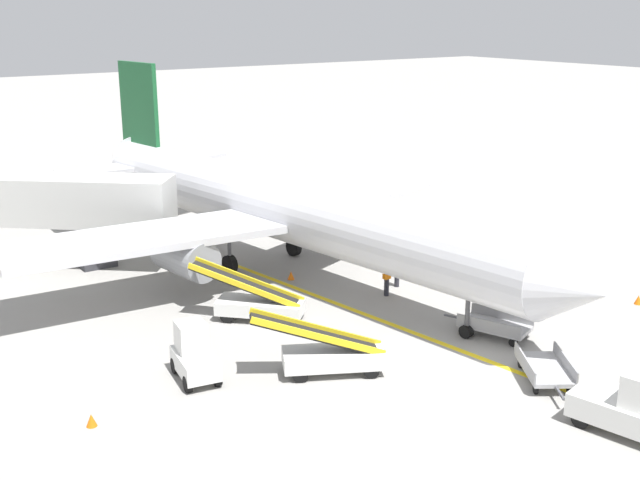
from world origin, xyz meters
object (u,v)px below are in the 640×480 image
baggage_tug_near_wing (496,276)px  safety_cone_tail_area (638,300)px  safety_cone_wingtip_left (291,275)px  pushback_tug (638,406)px  safety_cone_nose_right (91,420)px  baggage_cart_empty_trailing (495,325)px  ground_crew_marshaller (387,277)px  safety_cone_wingtip_right (406,235)px  belt_loader_aft_hold (330,354)px  jet_bridge (34,200)px  baggage_tug_by_cargo_door (194,355)px  ground_crew_wing_walker (397,269)px  baggage_cart_loaded (545,369)px  safety_cone_nose_left (225,261)px  belt_loader_forward_hold (258,303)px  airliner (279,207)px

baggage_tug_near_wing → safety_cone_tail_area: (4.50, -4.69, -0.71)m
safety_cone_wingtip_left → safety_cone_tail_area: 16.66m
pushback_tug → safety_cone_nose_right: 17.72m
pushback_tug → safety_cone_wingtip_left: 19.09m
baggage_cart_empty_trailing → ground_crew_marshaller: (-0.63, 6.34, 0.44)m
safety_cone_tail_area → safety_cone_wingtip_right: bearing=96.9°
pushback_tug → belt_loader_aft_hold: bearing=120.7°
jet_bridge → safety_cone_wingtip_left: 14.21m
baggage_tug_by_cargo_door → ground_crew_marshaller: (11.44, 2.69, -0.02)m
safety_cone_wingtip_left → safety_cone_nose_right: bearing=-147.3°
safety_cone_nose_right → pushback_tug: bearing=-36.4°
baggage_tug_near_wing → ground_crew_wing_walker: (-3.16, 3.59, -0.02)m
baggage_tug_near_wing → safety_cone_nose_right: baggage_tug_near_wing is taller
baggage_tug_by_cargo_door → belt_loader_aft_hold: belt_loader_aft_hold is taller
baggage_tug_by_cargo_door → baggage_cart_loaded: (10.51, -7.58, -0.46)m
ground_crew_wing_walker → safety_cone_nose_left: (-5.34, 7.87, -0.69)m
baggage_tug_by_cargo_door → safety_cone_wingtip_left: baggage_tug_by_cargo_door is taller
ground_crew_marshaller → safety_cone_wingtip_left: 5.25m
belt_loader_forward_hold → baggage_cart_empty_trailing: 10.25m
ground_crew_marshaller → ground_crew_wing_walker: bearing=29.3°
safety_cone_nose_right → airliner: bearing=36.5°
ground_crew_wing_walker → safety_cone_nose_left: 9.53m
belt_loader_aft_hold → safety_cone_tail_area: (15.94, -2.36, -0.56)m
jet_bridge → belt_loader_aft_hold: jet_bridge is taller
baggage_cart_empty_trailing → safety_cone_nose_right: bearing=171.9°
baggage_cart_empty_trailing → safety_cone_nose_right: size_ratio=8.63×
belt_loader_aft_hold → safety_cone_wingtip_right: bearing=40.3°
belt_loader_aft_hold → safety_cone_wingtip_right: belt_loader_aft_hold is taller
ground_crew_marshaller → ground_crew_wing_walker: 1.41m
baggage_tug_by_cargo_door → safety_cone_nose_right: size_ratio=5.87×
baggage_cart_empty_trailing → jet_bridge: bearing=121.8°
pushback_tug → baggage_cart_loaded: 4.29m
airliner → baggage_cart_loaded: bearing=-85.7°
baggage_cart_loaded → safety_cone_wingtip_left: bearing=96.0°
safety_cone_nose_right → safety_cone_tail_area: (24.70, -3.61, 0.00)m
baggage_cart_loaded → ground_crew_marshaller: size_ratio=2.10×
safety_cone_wingtip_left → jet_bridge: bearing=134.7°
safety_cone_nose_left → safety_cone_nose_right: size_ratio=1.00×
ground_crew_marshaller → safety_cone_wingtip_left: (-2.49, 4.57, -0.69)m
baggage_tug_by_cargo_door → belt_loader_forward_hold: bearing=36.7°
belt_loader_forward_hold → safety_cone_nose_left: bearing=72.0°
pushback_tug → baggage_tug_near_wing: bearing=62.8°
safety_cone_nose_left → baggage_tug_by_cargo_door: bearing=-123.1°
baggage_cart_empty_trailing → safety_cone_nose_left: (-4.74, 14.90, -0.25)m
ground_crew_marshaller → safety_cone_wingtip_right: 9.89m
baggage_cart_loaded → safety_cone_wingtip_left: 14.93m
baggage_tug_by_cargo_door → safety_cone_nose_left: size_ratio=5.87×
baggage_tug_near_wing → safety_cone_nose_right: size_ratio=6.16×
baggage_cart_empty_trailing → safety_cone_nose_right: baggage_cart_empty_trailing is taller
belt_loader_forward_hold → safety_cone_wingtip_left: belt_loader_forward_hold is taller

